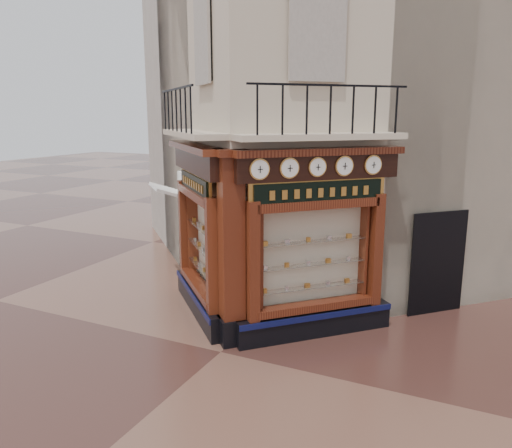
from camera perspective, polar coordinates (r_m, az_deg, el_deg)
The scene contains 16 objects.
ground at distance 10.27m, azimuth -4.05°, elevation -14.39°, with size 80.00×80.00×0.00m, color #442620.
main_building at distance 14.88m, azimuth 7.83°, elevation 17.64°, with size 8.00×8.00×12.00m, color beige.
neighbour_left at distance 18.03m, azimuth 2.49°, elevation 15.24°, with size 8.00×8.00×11.00m, color #BAAEA2.
neighbour_right at distance 16.73m, azimuth 18.85°, elevation 14.81°, with size 8.00×8.00×11.00m, color #BAAEA2.
shopfront_left at distance 11.54m, azimuth -6.48°, elevation -0.91°, with size 2.86×2.86×3.98m.
shopfront_right at distance 10.37m, azimuth 6.87°, elevation -2.45°, with size 2.86×2.86×3.98m.
corner_pilaster at distance 9.97m, azimuth -2.81°, elevation -3.18°, with size 0.85×0.85×3.98m.
balcony at distance 10.48m, azimuth -0.37°, elevation 10.20°, with size 5.94×2.97×1.03m.
clock_a at distance 9.38m, azimuth 0.41°, elevation 6.27°, with size 0.32×0.32×0.40m.
clock_b at distance 9.61m, azimuth 3.84°, elevation 6.39°, with size 0.32×0.32×0.40m.
clock_c at distance 9.86m, azimuth 7.03°, elevation 6.48°, with size 0.31×0.31×0.39m.
clock_d at distance 10.14m, azimuth 10.05°, elevation 6.55°, with size 0.32×0.32×0.41m.
clock_e at distance 10.48m, azimuth 13.22°, elevation 6.60°, with size 0.32×0.32×0.40m.
awning at distance 14.45m, azimuth -9.65°, elevation -6.41°, with size 1.42×0.85×0.08m, color white, non-canonical shape.
signboard_left at distance 11.31m, azimuth -7.00°, elevation 4.60°, with size 1.94×1.94×0.52m.
signboard_right at distance 10.07m, azimuth 7.23°, elevation 3.62°, with size 2.17×2.17×0.58m.
Camera 1 is at (4.54, -7.95, 4.64)m, focal length 35.00 mm.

